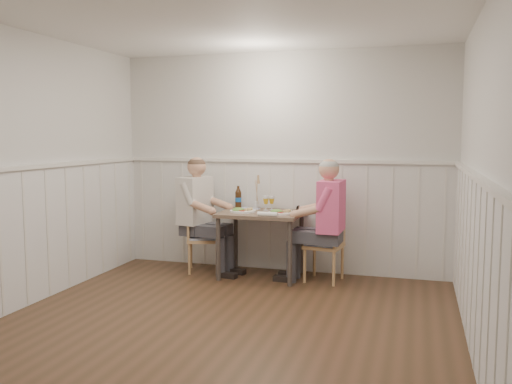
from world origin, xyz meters
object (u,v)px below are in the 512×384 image
man_in_pink (327,231)px  grass_vase (256,193)px  chair_left (199,236)px  beer_bottle (238,198)px  dining_table (261,221)px  diner_cream (198,223)px  chair_right (328,242)px

man_in_pink → grass_vase: size_ratio=3.26×
chair_left → beer_bottle: 0.64m
dining_table → man_in_pink: 0.77m
dining_table → beer_bottle: (-0.36, 0.25, 0.22)m
man_in_pink → grass_vase: bearing=162.4°
diner_cream → man_in_pink: bearing=-2.8°
diner_cream → grass_vase: size_ratio=3.25×
chair_right → man_in_pink: man_in_pink is taller
beer_bottle → chair_right: bearing=-11.8°
chair_left → diner_cream: diner_cream is taller
dining_table → chair_left: (-0.78, 0.03, -0.22)m
beer_bottle → grass_vase: size_ratio=0.62×
chair_left → beer_bottle: (0.42, 0.21, 0.44)m
grass_vase → dining_table: bearing=-60.6°
chair_right → beer_bottle: 1.23m
diner_cream → chair_left: bearing=35.1°
dining_table → diner_cream: (-0.79, 0.03, -0.07)m
chair_left → man_in_pink: size_ratio=0.57×
dining_table → diner_cream: bearing=178.2°
chair_left → chair_right: bearing=-0.8°
dining_table → diner_cream: diner_cream is taller
chair_left → diner_cream: size_ratio=0.57×
chair_right → grass_vase: bearing=166.1°
chair_right → diner_cream: size_ratio=0.59×
diner_cream → grass_vase: (0.65, 0.21, 0.36)m
dining_table → chair_left: bearing=177.6°
dining_table → beer_bottle: 0.49m
dining_table → grass_vase: grass_vase is taller
grass_vase → man_in_pink: bearing=-17.6°
diner_cream → grass_vase: bearing=17.8°
beer_bottle → dining_table: bearing=-34.8°
chair_right → man_in_pink: 0.15m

